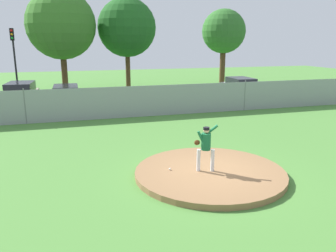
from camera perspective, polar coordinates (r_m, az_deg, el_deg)
name	(u,v)px	position (r m, az deg, el deg)	size (l,w,h in m)	color
ground_plane	(163,132)	(17.33, -0.90, -1.07)	(80.00, 80.00, 0.00)	#4C8438
asphalt_strip	(132,104)	(25.43, -6.12, 3.70)	(44.00, 7.00, 0.01)	#2B2B2D
pitchers_mound	(210,173)	(11.92, 7.02, -7.79)	(5.16, 5.16, 0.20)	olive
pitcher_youth	(206,144)	(11.49, 6.32, -3.06)	(0.81, 0.32, 1.63)	silver
baseball	(170,169)	(11.79, 0.31, -7.22)	(0.07, 0.07, 0.07)	white
chainlink_fence	(145,101)	(20.92, -3.90, 4.18)	(34.25, 0.07, 2.00)	gray
parked_car_white	(240,88)	(28.32, 12.04, 6.18)	(1.94, 4.59, 1.68)	silver
parked_car_navy	(66,97)	(24.54, -16.68, 4.63)	(1.87, 4.80, 1.57)	#161E4C
parked_car_champagne	(21,96)	(25.43, -23.39, 4.60)	(2.10, 4.80, 1.81)	tan
traffic_cone_orange	(216,95)	(28.01, 8.10, 5.12)	(0.40, 0.40, 0.55)	orange
traffic_light_near	(14,52)	(28.98, -24.41, 11.18)	(0.28, 0.46, 5.48)	black
tree_tall_centre	(61,25)	(31.41, -17.49, 15.88)	(5.87, 5.87, 8.84)	#4C331E
tree_broad_right	(127,28)	(32.89, -6.92, 16.04)	(5.38, 5.38, 8.45)	#4C331E
tree_broad_left	(224,32)	(37.73, 9.31, 15.33)	(4.60, 4.60, 7.86)	#4C331E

